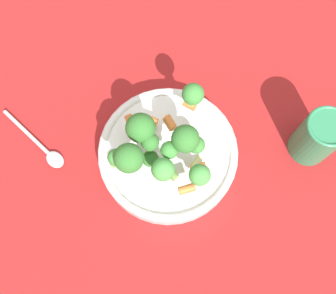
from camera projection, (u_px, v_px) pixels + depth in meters
ground_plane at (168, 158)px, 0.69m from camera, size 3.00×3.00×0.00m
bowl at (168, 154)px, 0.67m from camera, size 0.24×0.24×0.04m
pasta_salad at (159, 144)px, 0.60m from camera, size 0.16×0.18×0.10m
cup at (318, 137)px, 0.65m from camera, size 0.07×0.07×0.11m
spoon at (44, 149)px, 0.69m from camera, size 0.15×0.08×0.01m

